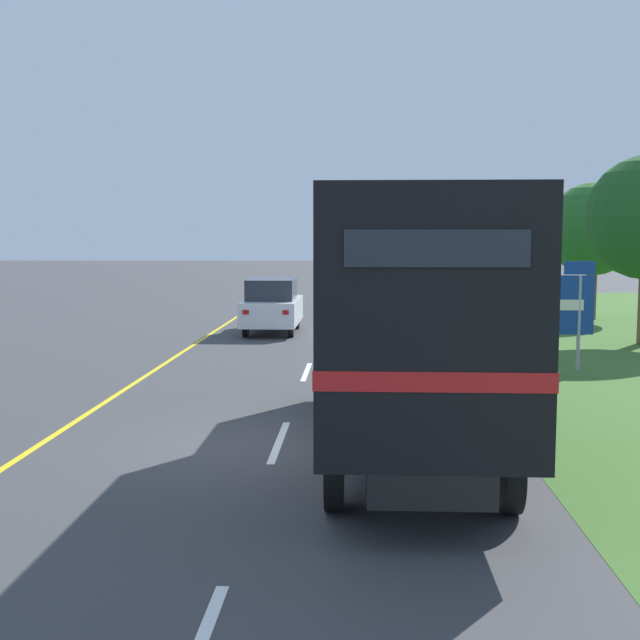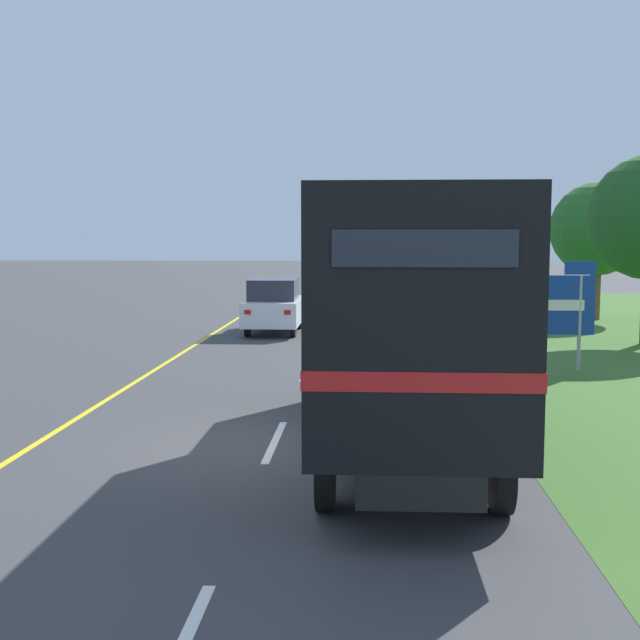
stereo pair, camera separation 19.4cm
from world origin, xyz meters
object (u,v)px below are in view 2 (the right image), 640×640
(horse_trailer_truck, at_px, (404,315))
(highway_sign, at_px, (548,306))
(lead_car_white, at_px, (274,305))
(roadside_tree_mid, at_px, (597,229))

(horse_trailer_truck, distance_m, highway_sign, 8.63)
(horse_trailer_truck, height_order, lead_car_white, horse_trailer_truck)
(horse_trailer_truck, relative_size, lead_car_white, 2.19)
(lead_car_white, relative_size, highway_sign, 1.49)
(highway_sign, bearing_deg, roadside_tree_mid, 69.74)
(lead_car_white, xyz_separation_m, highway_sign, (7.45, -7.38, 0.65))
(horse_trailer_truck, bearing_deg, highway_sign, 63.85)
(lead_car_white, bearing_deg, roadside_tree_mid, 22.64)
(horse_trailer_truck, xyz_separation_m, roadside_tree_mid, (8.37, 20.13, 1.45))
(horse_trailer_truck, xyz_separation_m, lead_car_white, (-3.65, 15.11, -1.14))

